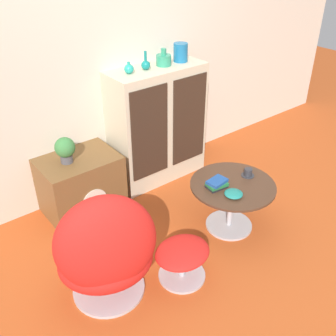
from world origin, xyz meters
TOP-DOWN VIEW (x-y plane):
  - ground_plane at (0.00, 0.00)m, footprint 12.00×12.00m
  - wall_back at (0.00, 1.50)m, footprint 6.40×0.06m
  - sideboard at (0.41, 1.28)m, footprint 0.91×0.39m
  - tv_console at (-0.45, 1.24)m, footprint 0.65×0.47m
  - egg_chair at (-0.77, 0.25)m, footprint 0.79×0.76m
  - ottoman at (-0.27, 0.08)m, footprint 0.41×0.34m
  - coffee_table at (0.40, 0.27)m, footprint 0.68×0.68m
  - vase_leftmost at (0.13, 1.28)m, footprint 0.08×0.08m
  - vase_inner_left at (0.30, 1.28)m, footprint 0.08×0.08m
  - vase_inner_right at (0.49, 1.28)m, footprint 0.13×0.13m
  - vase_rightmost at (0.69, 1.28)m, footprint 0.13×0.13m
  - potted_plant at (-0.54, 1.24)m, footprint 0.17×0.17m
  - teacup at (0.58, 0.28)m, footprint 0.11×0.11m
  - book_stack at (0.27, 0.32)m, footprint 0.17×0.13m
  - bowl at (0.29, 0.16)m, footprint 0.14×0.14m

SIDE VIEW (x-z plane):
  - ground_plane at x=0.00m, z-range 0.00..0.00m
  - ottoman at x=-0.27m, z-range 0.06..0.34m
  - tv_console at x=-0.45m, z-range 0.00..0.52m
  - coffee_table at x=0.40m, z-range 0.09..0.51m
  - egg_chair at x=-0.77m, z-range -0.03..0.84m
  - bowl at x=0.29m, z-range 0.42..0.46m
  - teacup at x=0.58m, z-range 0.42..0.48m
  - book_stack at x=0.27m, z-range 0.42..0.49m
  - sideboard at x=0.41m, z-range 0.00..1.11m
  - potted_plant at x=-0.54m, z-range 0.53..0.75m
  - vase_leftmost at x=0.13m, z-range 1.10..1.20m
  - vase_inner_left at x=0.30m, z-range 1.08..1.24m
  - vase_inner_right at x=0.49m, z-range 1.09..1.24m
  - vase_rightmost at x=0.69m, z-range 1.11..1.27m
  - wall_back at x=0.00m, z-range 0.00..2.60m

